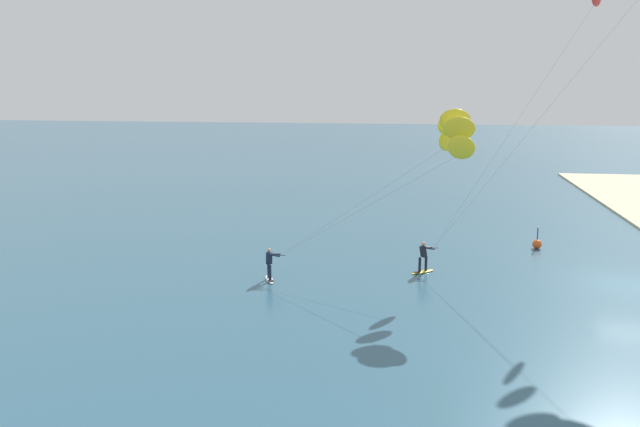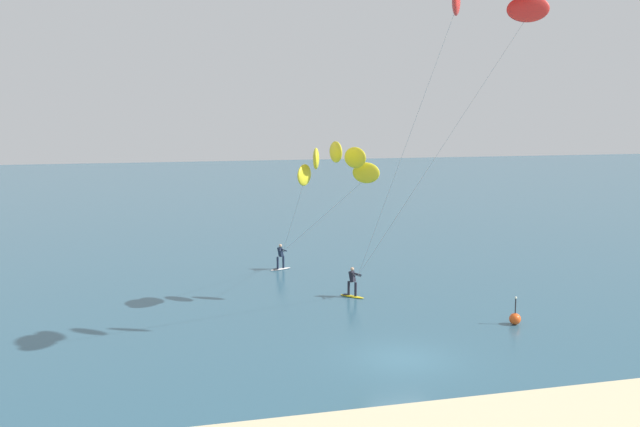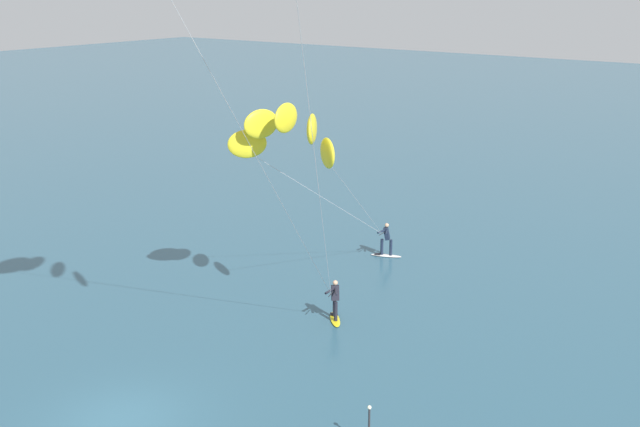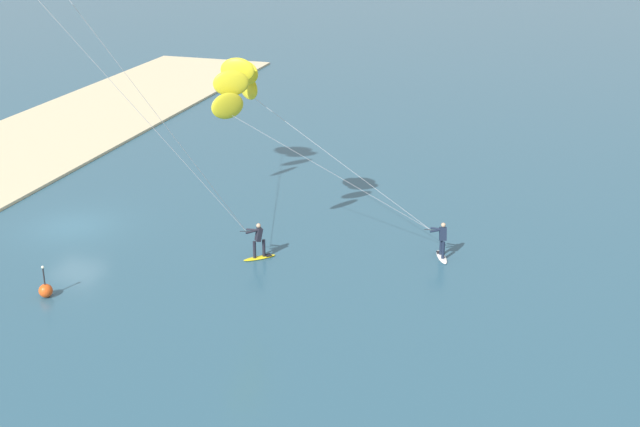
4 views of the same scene
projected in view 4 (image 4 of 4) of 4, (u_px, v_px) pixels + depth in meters
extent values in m
plane|color=#2D566B|center=(73.00, 226.00, 41.67)|extent=(240.00, 240.00, 0.00)
ellipsoid|color=yellow|center=(259.00, 258.00, 38.11)|extent=(1.27, 1.36, 0.08)
cube|color=black|center=(268.00, 255.00, 38.25)|extent=(0.40, 0.40, 0.02)
cylinder|color=black|center=(255.00, 250.00, 37.87)|extent=(0.14, 0.14, 0.78)
cylinder|color=black|center=(264.00, 248.00, 38.04)|extent=(0.14, 0.14, 0.78)
cube|color=black|center=(259.00, 234.00, 37.70)|extent=(0.44, 0.44, 0.63)
sphere|color=tan|center=(259.00, 226.00, 37.55)|extent=(0.20, 0.20, 0.20)
cylinder|color=black|center=(246.00, 231.00, 37.65)|extent=(0.19, 0.53, 0.03)
cylinder|color=black|center=(252.00, 232.00, 37.53)|extent=(0.45, 0.52, 0.15)
cylinder|color=black|center=(253.00, 230.00, 37.74)|extent=(0.13, 0.61, 0.15)
cylinder|color=#B2B2B7|center=(132.00, 82.00, 36.24)|extent=(0.91, 9.58, 12.83)
cylinder|color=#B2B2B7|center=(122.00, 93.00, 34.36)|extent=(4.78, 8.37, 12.83)
ellipsoid|color=white|center=(442.00, 257.00, 38.17)|extent=(1.53, 0.89, 0.08)
cube|color=black|center=(440.00, 252.00, 38.54)|extent=(0.37, 0.37, 0.02)
cylinder|color=#192338|center=(443.00, 250.00, 37.81)|extent=(0.14, 0.14, 0.78)
cylinder|color=#192338|center=(441.00, 246.00, 38.22)|extent=(0.14, 0.14, 0.78)
cube|color=#192338|center=(443.00, 234.00, 37.77)|extent=(0.41, 0.40, 0.63)
sphere|color=tan|center=(443.00, 225.00, 37.61)|extent=(0.20, 0.20, 0.20)
cylinder|color=black|center=(431.00, 230.00, 37.80)|extent=(0.10, 0.55, 0.03)
cylinder|color=#192338|center=(437.00, 231.00, 37.65)|extent=(0.37, 0.57, 0.15)
cylinder|color=#192338|center=(437.00, 229.00, 37.85)|extent=(0.24, 0.60, 0.15)
ellipsoid|color=yellow|center=(248.00, 87.00, 38.73)|extent=(1.18, 1.39, 1.10)
ellipsoid|color=yellow|center=(244.00, 72.00, 37.85)|extent=(0.71, 1.54, 1.10)
ellipsoid|color=yellow|center=(237.00, 70.00, 36.73)|extent=(0.51, 1.53, 1.10)
ellipsoid|color=yellow|center=(231.00, 83.00, 35.84)|extent=(1.02, 1.47, 1.10)
ellipsoid|color=yellow|center=(227.00, 106.00, 35.55)|extent=(1.39, 1.18, 1.10)
cylinder|color=#B2B2B7|center=(338.00, 161.00, 38.32)|extent=(0.66, 8.71, 5.36)
cylinder|color=#B2B2B7|center=(332.00, 173.00, 36.73)|extent=(2.81, 8.28, 5.36)
sphere|color=#EA5119|center=(46.00, 291.00, 34.50)|extent=(0.56, 0.56, 0.56)
cylinder|color=#262628|center=(44.00, 277.00, 34.27)|extent=(0.06, 0.06, 0.70)
sphere|color=#F2F2CC|center=(43.00, 267.00, 34.13)|extent=(0.12, 0.12, 0.12)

